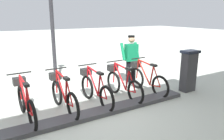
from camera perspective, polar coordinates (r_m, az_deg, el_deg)
ground_plane at (r=5.32m, az=-3.68°, el=-11.57°), size 60.00×60.00×0.00m
dock_rail_base at (r=5.30m, az=-3.68°, el=-11.08°), size 0.44×5.15×0.10m
payment_kiosk at (r=7.06m, az=19.50°, el=-0.04°), size 0.36×0.52×1.28m
bike_docked_0 at (r=6.68m, az=8.96°, el=-2.27°), size 1.72×0.54×1.02m
bike_docked_1 at (r=6.18m, az=2.71°, el=-3.49°), size 1.72×0.54×1.02m
bike_docked_2 at (r=5.77m, az=-4.54°, el=-4.86°), size 1.72×0.54×1.02m
bike_docked_3 at (r=5.46m, az=-12.79°, el=-6.30°), size 1.72×0.54×1.02m
bike_docked_4 at (r=5.29m, az=-21.85°, el=-7.74°), size 1.72×0.54×1.02m
worker_near_rack at (r=7.29m, az=5.03°, el=3.14°), size 0.52×0.66×1.66m
lamp_post at (r=7.19m, az=-15.70°, el=15.23°), size 0.32×0.32×3.78m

